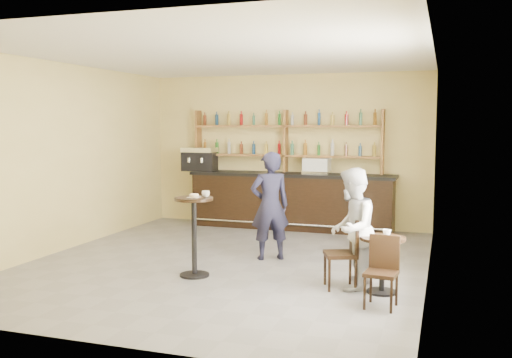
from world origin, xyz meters
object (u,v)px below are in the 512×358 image
(man_main, at_px, (270,206))
(cafe_table, at_px, (382,265))
(chair_west, at_px, (340,253))
(patron_second, at_px, (352,229))
(bar_counter, at_px, (291,201))
(pastry_case, at_px, (317,166))
(pedestal_table, at_px, (194,237))
(espresso_machine, at_px, (200,159))
(chair_south, at_px, (381,273))

(man_main, xyz_separation_m, cafe_table, (1.91, -1.31, -0.50))
(chair_west, bearing_deg, patron_second, 85.12)
(bar_counter, relative_size, man_main, 2.46)
(man_main, bearing_deg, cafe_table, 115.04)
(man_main, distance_m, cafe_table, 2.37)
(pastry_case, distance_m, pedestal_table, 4.20)
(espresso_machine, xyz_separation_m, chair_west, (3.79, -3.98, -0.94))
(chair_south, bearing_deg, patron_second, 130.06)
(man_main, distance_m, chair_west, 1.90)
(espresso_machine, bearing_deg, bar_counter, -6.35)
(patron_second, bearing_deg, espresso_machine, -132.04)
(chair_south, bearing_deg, chair_west, 139.00)
(pastry_case, height_order, chair_south, pastry_case)
(bar_counter, relative_size, chair_south, 5.04)
(man_main, relative_size, chair_west, 1.86)
(pedestal_table, distance_m, chair_south, 2.75)
(cafe_table, relative_size, chair_west, 0.79)
(espresso_machine, distance_m, man_main, 3.68)
(espresso_machine, xyz_separation_m, cafe_table, (4.34, -4.03, -1.04))
(espresso_machine, relative_size, chair_west, 0.76)
(patron_second, bearing_deg, pastry_case, -158.24)
(bar_counter, bearing_deg, espresso_machine, 180.00)
(chair_west, bearing_deg, chair_south, 21.82)
(pastry_case, height_order, cafe_table, pastry_case)
(patron_second, bearing_deg, man_main, -126.22)
(espresso_machine, distance_m, chair_west, 5.57)
(pedestal_table, relative_size, chair_south, 1.34)
(cafe_table, distance_m, chair_south, 0.60)
(pastry_case, height_order, patron_second, patron_second)
(pastry_case, relative_size, chair_south, 0.63)
(pastry_case, distance_m, chair_west, 4.24)
(chair_west, bearing_deg, cafe_table, 63.92)
(bar_counter, height_order, chair_west, bar_counter)
(pedestal_table, xyz_separation_m, man_main, (0.72, 1.33, 0.30))
(chair_south, bearing_deg, bar_counter, 123.01)
(cafe_table, xyz_separation_m, patron_second, (-0.41, 0.09, 0.43))
(bar_counter, distance_m, pastry_case, 0.91)
(bar_counter, height_order, man_main, man_main)
(pastry_case, bearing_deg, bar_counter, 178.43)
(espresso_machine, xyz_separation_m, chair_south, (4.39, -4.63, -0.98))
(pedestal_table, height_order, chair_west, pedestal_table)
(espresso_machine, relative_size, pedestal_table, 0.62)
(espresso_machine, height_order, chair_south, espresso_machine)
(pedestal_table, xyz_separation_m, chair_south, (2.68, -0.59, -0.15))
(bar_counter, xyz_separation_m, cafe_table, (2.28, -4.03, -0.21))
(pedestal_table, relative_size, patron_second, 0.71)
(chair_west, bearing_deg, espresso_machine, -157.30)
(chair_south, height_order, patron_second, patron_second)
(man_main, bearing_deg, patron_second, 110.32)
(bar_counter, xyz_separation_m, chair_south, (2.33, -4.63, -0.15))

